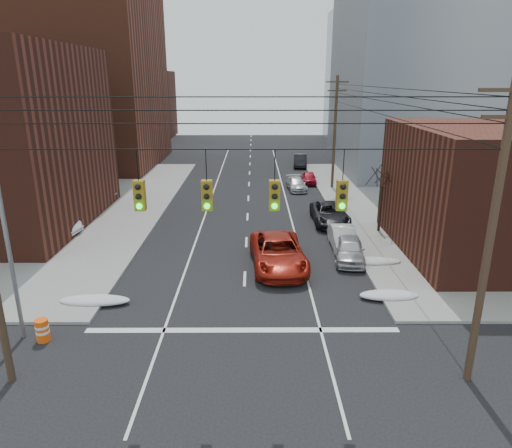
{
  "coord_description": "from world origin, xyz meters",
  "views": [
    {
      "loc": [
        0.53,
        -11.45,
        10.75
      ],
      "look_at": [
        0.64,
        12.72,
        3.0
      ],
      "focal_mm": 32.0,
      "sensor_mm": 36.0,
      "label": 1
    }
  ],
  "objects_px": {
    "parked_car_b": "(343,238)",
    "parked_car_c": "(330,213)",
    "parked_car_d": "(296,184)",
    "lot_car_c": "(24,209)",
    "construction_barrel": "(42,330)",
    "parked_car_e": "(309,178)",
    "lot_car_b": "(85,193)",
    "lot_car_a": "(48,224)",
    "red_pickup": "(278,252)",
    "parked_car_a": "(350,249)",
    "lot_car_d": "(46,197)",
    "parked_car_f": "(300,161)"
  },
  "relations": [
    {
      "from": "parked_car_b",
      "to": "parked_car_c",
      "type": "relative_size",
      "value": 0.77
    },
    {
      "from": "parked_car_d",
      "to": "lot_car_c",
      "type": "bearing_deg",
      "value": -160.89
    },
    {
      "from": "parked_car_d",
      "to": "construction_barrel",
      "type": "relative_size",
      "value": 4.22
    },
    {
      "from": "parked_car_e",
      "to": "lot_car_b",
      "type": "relative_size",
      "value": 0.67
    },
    {
      "from": "lot_car_a",
      "to": "red_pickup",
      "type": "bearing_deg",
      "value": -99.39
    },
    {
      "from": "parked_car_a",
      "to": "lot_car_b",
      "type": "distance_m",
      "value": 25.19
    },
    {
      "from": "red_pickup",
      "to": "parked_car_c",
      "type": "height_order",
      "value": "red_pickup"
    },
    {
      "from": "parked_car_e",
      "to": "lot_car_b",
      "type": "distance_m",
      "value": 22.45
    },
    {
      "from": "lot_car_c",
      "to": "lot_car_d",
      "type": "relative_size",
      "value": 1.08
    },
    {
      "from": "parked_car_c",
      "to": "parked_car_f",
      "type": "relative_size",
      "value": 1.2
    },
    {
      "from": "red_pickup",
      "to": "parked_car_f",
      "type": "bearing_deg",
      "value": 78.09
    },
    {
      "from": "red_pickup",
      "to": "parked_car_d",
      "type": "distance_m",
      "value": 19.85
    },
    {
      "from": "parked_car_b",
      "to": "parked_car_f",
      "type": "distance_m",
      "value": 29.18
    },
    {
      "from": "lot_car_a",
      "to": "lot_car_c",
      "type": "relative_size",
      "value": 0.92
    },
    {
      "from": "parked_car_f",
      "to": "lot_car_c",
      "type": "xyz_separation_m",
      "value": [
        -24.12,
        -22.59,
        0.1
      ]
    },
    {
      "from": "red_pickup",
      "to": "construction_barrel",
      "type": "bearing_deg",
      "value": -146.67
    },
    {
      "from": "parked_car_a",
      "to": "lot_car_b",
      "type": "height_order",
      "value": "lot_car_b"
    },
    {
      "from": "parked_car_a",
      "to": "lot_car_c",
      "type": "distance_m",
      "value": 25.66
    },
    {
      "from": "parked_car_b",
      "to": "parked_car_c",
      "type": "height_order",
      "value": "parked_car_c"
    },
    {
      "from": "parked_car_c",
      "to": "lot_car_d",
      "type": "xyz_separation_m",
      "value": [
        -23.92,
        4.6,
        0.15
      ]
    },
    {
      "from": "lot_car_b",
      "to": "parked_car_c",
      "type": "bearing_deg",
      "value": -122.17
    },
    {
      "from": "parked_car_c",
      "to": "lot_car_c",
      "type": "distance_m",
      "value": 24.15
    },
    {
      "from": "parked_car_e",
      "to": "lot_car_b",
      "type": "xyz_separation_m",
      "value": [
        -21.06,
        -7.75,
        0.29
      ]
    },
    {
      "from": "parked_car_b",
      "to": "lot_car_c",
      "type": "xyz_separation_m",
      "value": [
        -24.12,
        6.6,
        0.16
      ]
    },
    {
      "from": "parked_car_c",
      "to": "lot_car_d",
      "type": "distance_m",
      "value": 24.36
    },
    {
      "from": "red_pickup",
      "to": "lot_car_a",
      "type": "height_order",
      "value": "red_pickup"
    },
    {
      "from": "parked_car_e",
      "to": "lot_car_a",
      "type": "xyz_separation_m",
      "value": [
        -20.48,
        -16.94,
        0.27
      ]
    },
    {
      "from": "parked_car_f",
      "to": "lot_car_b",
      "type": "height_order",
      "value": "lot_car_b"
    },
    {
      "from": "red_pickup",
      "to": "parked_car_e",
      "type": "height_order",
      "value": "red_pickup"
    },
    {
      "from": "parked_car_c",
      "to": "parked_car_f",
      "type": "xyz_separation_m",
      "value": [
        0.0,
        23.72,
        -0.01
      ]
    },
    {
      "from": "parked_car_c",
      "to": "parked_car_e",
      "type": "distance_m",
      "value": 13.94
    },
    {
      "from": "parked_car_c",
      "to": "lot_car_c",
      "type": "relative_size",
      "value": 1.13
    },
    {
      "from": "parked_car_d",
      "to": "lot_car_c",
      "type": "xyz_separation_m",
      "value": [
        -22.52,
        -9.9,
        0.26
      ]
    },
    {
      "from": "parked_car_d",
      "to": "lot_car_a",
      "type": "height_order",
      "value": "lot_car_a"
    },
    {
      "from": "parked_car_d",
      "to": "lot_car_c",
      "type": "relative_size",
      "value": 0.85
    },
    {
      "from": "parked_car_d",
      "to": "lot_car_d",
      "type": "bearing_deg",
      "value": -168.56
    },
    {
      "from": "parked_car_a",
      "to": "parked_car_b",
      "type": "bearing_deg",
      "value": 97.84
    },
    {
      "from": "lot_car_b",
      "to": "lot_car_c",
      "type": "relative_size",
      "value": 1.11
    },
    {
      "from": "parked_car_a",
      "to": "parked_car_e",
      "type": "height_order",
      "value": "parked_car_a"
    },
    {
      "from": "parked_car_c",
      "to": "lot_car_d",
      "type": "bearing_deg",
      "value": 168.97
    },
    {
      "from": "red_pickup",
      "to": "parked_car_a",
      "type": "height_order",
      "value": "red_pickup"
    },
    {
      "from": "parked_car_b",
      "to": "lot_car_a",
      "type": "xyz_separation_m",
      "value": [
        -20.48,
        2.47,
        0.19
      ]
    },
    {
      "from": "red_pickup",
      "to": "parked_car_d",
      "type": "bearing_deg",
      "value": 77.67
    },
    {
      "from": "parked_car_b",
      "to": "parked_car_f",
      "type": "bearing_deg",
      "value": 90.87
    },
    {
      "from": "parked_car_e",
      "to": "lot_car_d",
      "type": "xyz_separation_m",
      "value": [
        -23.92,
        -9.34,
        0.31
      ]
    },
    {
      "from": "parked_car_c",
      "to": "parked_car_e",
      "type": "xyz_separation_m",
      "value": [
        0.0,
        13.94,
        -0.15
      ]
    },
    {
      "from": "red_pickup",
      "to": "lot_car_b",
      "type": "relative_size",
      "value": 1.2
    },
    {
      "from": "lot_car_d",
      "to": "red_pickup",
      "type": "bearing_deg",
      "value": -147.0
    },
    {
      "from": "lot_car_b",
      "to": "lot_car_c",
      "type": "distance_m",
      "value": 5.91
    },
    {
      "from": "parked_car_a",
      "to": "red_pickup",
      "type": "bearing_deg",
      "value": -159.52
    }
  ]
}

